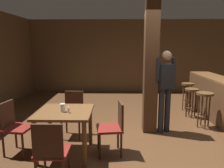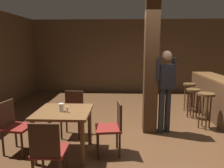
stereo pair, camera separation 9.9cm
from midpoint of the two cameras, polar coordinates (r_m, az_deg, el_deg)
ground_plane at (r=4.51m, az=8.55°, el=-13.92°), size 10.80×10.80×0.00m
wall_back at (r=8.61m, az=4.99°, el=7.21°), size 8.00×0.10×2.80m
pillar at (r=4.57m, az=9.50°, el=4.59°), size 0.28×0.28×2.80m
dining_table at (r=3.76m, az=-12.96°, el=-8.86°), size 0.89×0.89×0.76m
chair_north at (r=4.54m, az=-10.75°, el=-7.00°), size 0.44×0.44×0.89m
chair_south at (r=3.03m, az=-16.59°, el=-16.23°), size 0.42×0.42×0.89m
chair_west at (r=4.11m, az=-24.92°, el=-9.61°), size 0.48×0.48×0.89m
chair_east at (r=3.72m, az=-0.29°, el=-10.67°), size 0.48×0.48×0.89m
napkin_cup at (r=3.65m, az=-13.56°, el=-6.06°), size 0.08×0.08×0.13m
salt_shaker at (r=3.58m, az=-12.04°, el=-6.65°), size 0.03×0.03×0.10m
standing_person at (r=4.62m, az=13.17°, el=-0.45°), size 0.46×0.33×1.72m
bar_counter at (r=6.24m, az=23.92°, el=-2.84°), size 0.56×2.29×1.03m
bar_stool_near at (r=5.23m, az=22.50°, el=-4.22°), size 0.37×0.37×0.80m
bar_stool_mid at (r=5.90m, az=19.60°, el=-2.95°), size 0.34×0.34×0.74m
bar_stool_far at (r=6.46m, az=18.68°, el=-1.57°), size 0.34×0.34×0.78m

